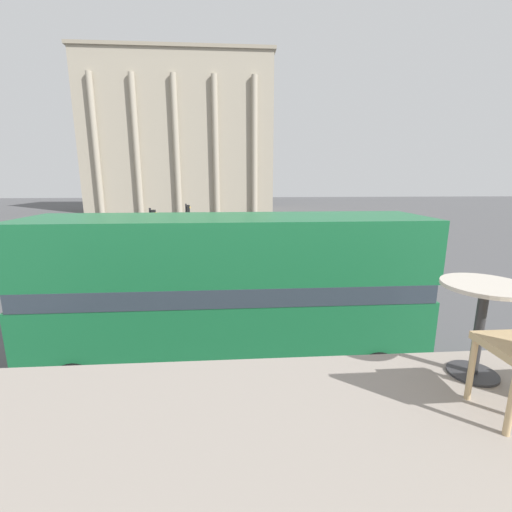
# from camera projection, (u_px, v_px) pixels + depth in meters

# --- Properties ---
(double_decker_bus) EXTENTS (10.05, 2.69, 4.28)m
(double_decker_bus) POSITION_uv_depth(u_px,v_px,m) (229.00, 288.00, 9.00)
(double_decker_bus) COLOR black
(double_decker_bus) RESTS_ON ground_plane
(cafe_dining_table) EXTENTS (0.60, 0.60, 0.73)m
(cafe_dining_table) POSITION_uv_depth(u_px,v_px,m) (482.00, 309.00, 2.52)
(cafe_dining_table) COLOR #2D2D30
(cafe_dining_table) RESTS_ON cafe_floor_slab
(plaza_building_left) EXTENTS (29.94, 13.31, 24.12)m
(plaza_building_left) POSITION_uv_depth(u_px,v_px,m) (182.00, 137.00, 56.97)
(plaza_building_left) COLOR #A39984
(plaza_building_left) RESTS_ON ground_plane
(traffic_light_near) EXTENTS (0.42, 0.24, 3.70)m
(traffic_light_near) POSITION_uv_depth(u_px,v_px,m) (233.00, 255.00, 12.80)
(traffic_light_near) COLOR black
(traffic_light_near) RESTS_ON ground_plane
(traffic_light_mid) EXTENTS (0.42, 0.24, 3.67)m
(traffic_light_mid) POSITION_uv_depth(u_px,v_px,m) (153.00, 231.00, 18.81)
(traffic_light_mid) COLOR black
(traffic_light_mid) RESTS_ON ground_plane
(traffic_light_far) EXTENTS (0.42, 0.24, 3.33)m
(traffic_light_far) POSITION_uv_depth(u_px,v_px,m) (188.00, 218.00, 27.03)
(traffic_light_far) COLOR black
(traffic_light_far) RESTS_ON ground_plane
(car_silver) EXTENTS (4.20, 1.93, 1.35)m
(car_silver) POSITION_uv_depth(u_px,v_px,m) (156.00, 237.00, 27.44)
(car_silver) COLOR black
(car_silver) RESTS_ON ground_plane
(pedestrian_black) EXTENTS (0.32, 0.32, 1.76)m
(pedestrian_black) POSITION_uv_depth(u_px,v_px,m) (267.00, 229.00, 29.48)
(pedestrian_black) COLOR #282B33
(pedestrian_black) RESTS_ON ground_plane
(pedestrian_yellow) EXTENTS (0.32, 0.32, 1.80)m
(pedestrian_yellow) POSITION_uv_depth(u_px,v_px,m) (138.00, 230.00, 28.78)
(pedestrian_yellow) COLOR #282B33
(pedestrian_yellow) RESTS_ON ground_plane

